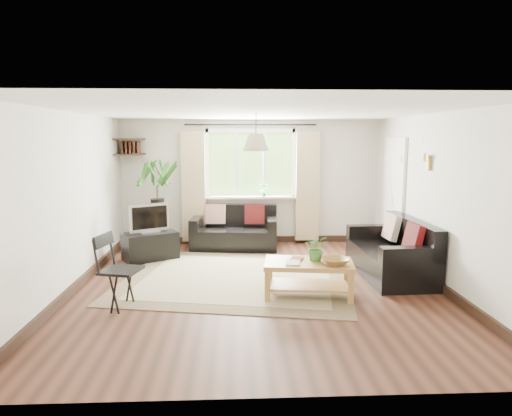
{
  "coord_description": "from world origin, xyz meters",
  "views": [
    {
      "loc": [
        -0.3,
        -6.11,
        2.06
      ],
      "look_at": [
        0.0,
        0.4,
        1.05
      ],
      "focal_mm": 32.0,
      "sensor_mm": 36.0,
      "label": 1
    }
  ],
  "objects_px": {
    "palm_stand": "(158,205)",
    "coffee_table": "(308,279)",
    "folding_chair": "(121,272)",
    "sofa_right": "(390,249)",
    "sofa_back": "(234,228)",
    "tv_stand": "(150,246)"
  },
  "relations": [
    {
      "from": "palm_stand",
      "to": "coffee_table",
      "type": "bearing_deg",
      "value": -48.4
    },
    {
      "from": "folding_chair",
      "to": "sofa_right",
      "type": "bearing_deg",
      "value": -58.66
    },
    {
      "from": "sofa_back",
      "to": "palm_stand",
      "type": "xyz_separation_m",
      "value": [
        -1.41,
        -0.02,
        0.46
      ]
    },
    {
      "from": "tv_stand",
      "to": "sofa_back",
      "type": "bearing_deg",
      "value": -1.02
    },
    {
      "from": "sofa_back",
      "to": "coffee_table",
      "type": "xyz_separation_m",
      "value": [
        0.97,
        -2.7,
        -0.14
      ]
    },
    {
      "from": "sofa_right",
      "to": "folding_chair",
      "type": "height_order",
      "value": "folding_chair"
    },
    {
      "from": "palm_stand",
      "to": "folding_chair",
      "type": "relative_size",
      "value": 1.83
    },
    {
      "from": "sofa_right",
      "to": "palm_stand",
      "type": "bearing_deg",
      "value": -118.37
    },
    {
      "from": "coffee_table",
      "to": "sofa_right",
      "type": "bearing_deg",
      "value": 31.5
    },
    {
      "from": "palm_stand",
      "to": "sofa_back",
      "type": "bearing_deg",
      "value": 0.62
    },
    {
      "from": "coffee_table",
      "to": "folding_chair",
      "type": "height_order",
      "value": "folding_chair"
    },
    {
      "from": "sofa_back",
      "to": "tv_stand",
      "type": "bearing_deg",
      "value": -147.04
    },
    {
      "from": "coffee_table",
      "to": "tv_stand",
      "type": "bearing_deg",
      "value": 141.17
    },
    {
      "from": "folding_chair",
      "to": "coffee_table",
      "type": "bearing_deg",
      "value": -68.31
    },
    {
      "from": "sofa_right",
      "to": "tv_stand",
      "type": "height_order",
      "value": "sofa_right"
    },
    {
      "from": "sofa_back",
      "to": "tv_stand",
      "type": "distance_m",
      "value": 1.63
    },
    {
      "from": "palm_stand",
      "to": "tv_stand",
      "type": "bearing_deg",
      "value": -91.26
    },
    {
      "from": "sofa_back",
      "to": "folding_chair",
      "type": "xyz_separation_m",
      "value": [
        -1.36,
        -3.01,
        0.08
      ]
    },
    {
      "from": "coffee_table",
      "to": "palm_stand",
      "type": "xyz_separation_m",
      "value": [
        -2.38,
        2.68,
        0.6
      ]
    },
    {
      "from": "sofa_right",
      "to": "coffee_table",
      "type": "bearing_deg",
      "value": -60.6
    },
    {
      "from": "tv_stand",
      "to": "folding_chair",
      "type": "xyz_separation_m",
      "value": [
        0.07,
        -2.24,
        0.22
      ]
    },
    {
      "from": "sofa_right",
      "to": "coffee_table",
      "type": "xyz_separation_m",
      "value": [
        -1.36,
        -0.83,
        -0.17
      ]
    }
  ]
}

